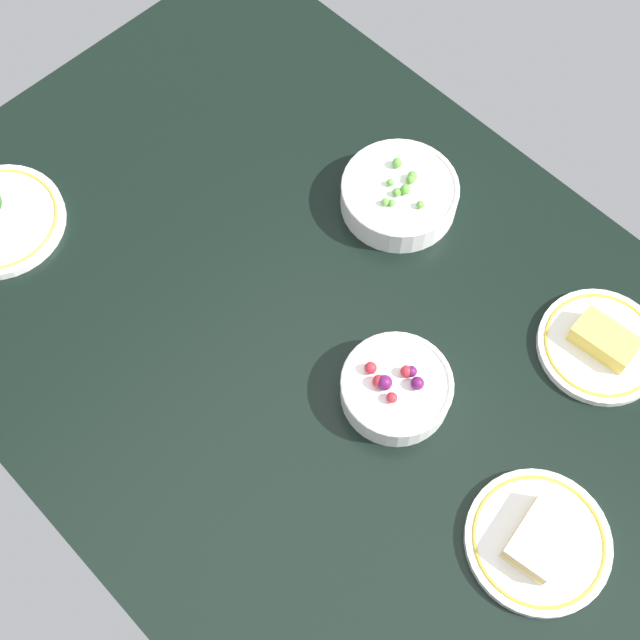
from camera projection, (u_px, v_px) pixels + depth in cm
name	position (u px, v px, depth cm)	size (l,w,h in cm)	color
dining_table	(320.00, 332.00, 126.03)	(130.29, 88.87, 4.00)	black
bowl_berries	(398.00, 386.00, 117.42)	(15.24, 15.24, 6.29)	white
bowl_peas	(399.00, 194.00, 131.21)	(17.79, 17.79, 6.09)	white
plate_sandwich	(539.00, 540.00, 109.42)	(18.62, 18.62, 4.50)	white
plate_cheese	(601.00, 345.00, 121.61)	(17.70, 17.70, 4.38)	white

